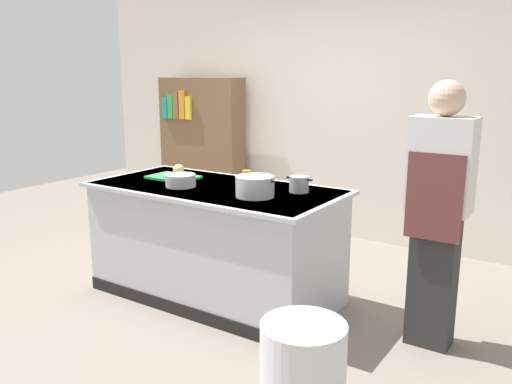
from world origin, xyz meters
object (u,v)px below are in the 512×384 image
(stock_pot, at_px, (255,186))
(sauce_pan, at_px, (299,184))
(onion, at_px, (179,170))
(person_chef, at_px, (438,210))
(juice_cup, at_px, (247,177))
(mixing_bowl, at_px, (181,180))
(trash_bin, at_px, (303,372))
(bookshelf, at_px, (202,149))

(stock_pot, distance_m, sauce_pan, 0.35)
(onion, distance_m, person_chef, 2.12)
(stock_pot, distance_m, juice_cup, 0.49)
(mixing_bowl, relative_size, juice_cup, 2.34)
(trash_bin, bearing_deg, onion, 148.35)
(mixing_bowl, distance_m, juice_cup, 0.53)
(bookshelf, bearing_deg, stock_pot, -43.05)
(mixing_bowl, xyz_separation_m, trash_bin, (1.55, -0.85, -0.68))
(onion, height_order, juice_cup, onion)
(mixing_bowl, bearing_deg, bookshelf, 125.32)
(sauce_pan, xyz_separation_m, mixing_bowl, (-0.86, -0.33, -0.01))
(stock_pot, distance_m, trash_bin, 1.44)
(trash_bin, relative_size, person_chef, 0.31)
(juice_cup, relative_size, trash_bin, 0.19)
(onion, relative_size, stock_pot, 0.28)
(bookshelf, bearing_deg, trash_bin, -43.68)
(juice_cup, xyz_separation_m, trash_bin, (1.21, -1.25, -0.68))
(onion, height_order, person_chef, person_chef)
(bookshelf, bearing_deg, person_chef, -26.69)
(mixing_bowl, xyz_separation_m, person_chef, (1.87, 0.31, -0.03))
(juice_cup, bearing_deg, bookshelf, 138.12)
(stock_pot, bearing_deg, onion, 166.42)
(mixing_bowl, height_order, bookshelf, bookshelf)
(bookshelf, bearing_deg, juice_cup, -41.88)
(juice_cup, bearing_deg, sauce_pan, -7.61)
(person_chef, bearing_deg, stock_pot, 114.27)
(sauce_pan, relative_size, mixing_bowl, 0.90)
(person_chef, distance_m, bookshelf, 3.63)
(sauce_pan, distance_m, trash_bin, 1.54)
(trash_bin, distance_m, person_chef, 1.37)
(onion, distance_m, bookshelf, 2.03)
(trash_bin, bearing_deg, sauce_pan, 120.31)
(onion, relative_size, sauce_pan, 0.45)
(stock_pot, bearing_deg, sauce_pan, 57.17)
(sauce_pan, xyz_separation_m, trash_bin, (0.69, -1.18, -0.69))
(juice_cup, bearing_deg, stock_pot, -48.60)
(trash_bin, bearing_deg, stock_pot, 134.91)
(onion, relative_size, trash_bin, 0.18)
(person_chef, bearing_deg, trash_bin, 175.97)
(juice_cup, bearing_deg, mixing_bowl, -130.49)
(onion, relative_size, juice_cup, 0.95)
(trash_bin, xyz_separation_m, bookshelf, (-2.93, 2.79, 0.59))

